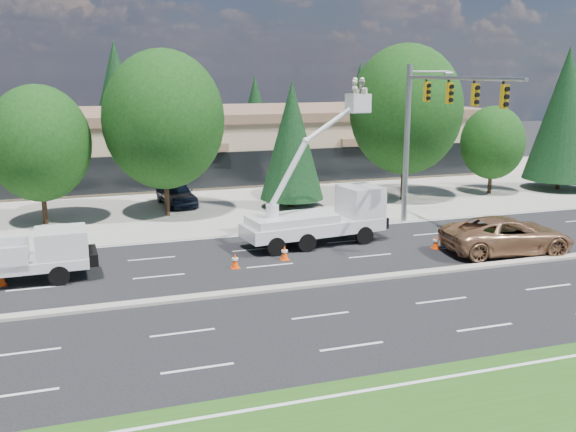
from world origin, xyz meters
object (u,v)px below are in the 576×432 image
object	(u,v)px
signal_mast	(428,120)
minivan	(508,235)
bucket_truck	(327,209)
utility_pickup	(28,261)

from	to	relation	value
signal_mast	minivan	bearing A→B (deg)	-74.02
bucket_truck	minivan	world-z (taller)	bucket_truck
signal_mast	bucket_truck	bearing A→B (deg)	-171.32
utility_pickup	minivan	xyz separation A→B (m)	(21.81, -2.54, -0.01)
signal_mast	minivan	xyz separation A→B (m)	(1.54, -5.37, -5.18)
bucket_truck	signal_mast	bearing A→B (deg)	1.27
utility_pickup	minivan	distance (m)	21.96
minivan	utility_pickup	bearing A→B (deg)	89.61
utility_pickup	minivan	size ratio (longest dim) A/B	0.90
signal_mast	bucket_truck	xyz separation A→B (m)	(-6.13, -0.94, -4.27)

